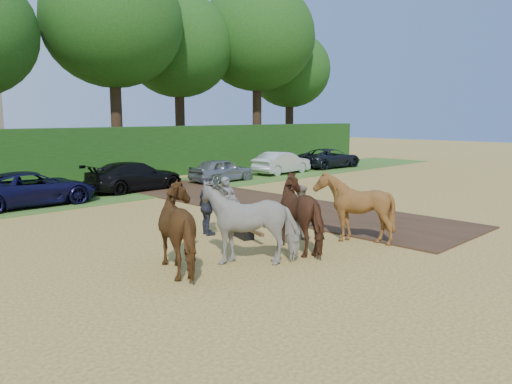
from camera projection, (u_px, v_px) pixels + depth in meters
name	position (u px, v px, depth m)	size (l,w,h in m)	color
ground	(400.00, 240.00, 14.72)	(120.00, 120.00, 0.00)	gold
earth_strip	(265.00, 204.00, 20.67)	(4.50, 17.00, 0.05)	#472D1C
grass_verge	(142.00, 190.00, 24.53)	(50.00, 5.00, 0.03)	#38601E
hedgerow	(97.00, 155.00, 27.46)	(46.00, 1.60, 3.00)	#14380F
spectator_near	(301.00, 211.00, 14.94)	(0.78, 0.61, 1.60)	tan
spectator_far	(207.00, 207.00, 15.23)	(1.03, 0.43, 1.76)	#282A36
plough_team	(278.00, 216.00, 13.09)	(7.13, 5.16, 2.06)	#5A3516
parked_cars	(149.00, 176.00, 24.63)	(35.74, 3.17, 1.44)	#B2B5BA
treeline	(34.00, 18.00, 27.39)	(48.70, 10.60, 14.21)	#382616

